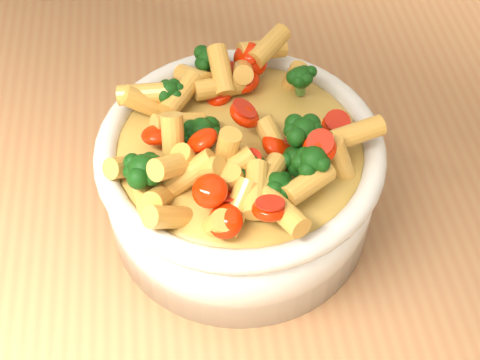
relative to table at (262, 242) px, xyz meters
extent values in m
cube|color=#A87448|center=(0.00, 0.00, 0.08)|extent=(1.20, 0.80, 0.04)
cylinder|color=silver|center=(-0.03, -0.04, 0.15)|extent=(0.22, 0.22, 0.09)
ellipsoid|color=silver|center=(-0.03, -0.04, 0.12)|extent=(0.20, 0.20, 0.03)
torus|color=silver|center=(-0.03, -0.04, 0.19)|extent=(0.22, 0.22, 0.02)
ellipsoid|color=gold|center=(-0.03, -0.04, 0.19)|extent=(0.19, 0.19, 0.02)
camera|label=1|loc=(-0.07, -0.38, 0.57)|focal=50.00mm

